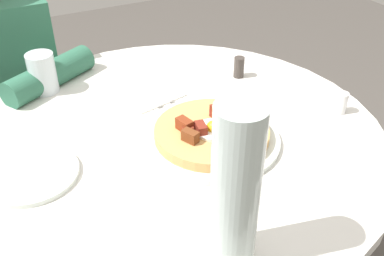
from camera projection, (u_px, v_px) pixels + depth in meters
name	position (u px, v px, depth m)	size (l,w,h in m)	color
dining_table	(175.00, 191.00, 1.08)	(0.94, 0.94, 0.76)	silver
person_seated	(5.00, 132.00, 1.41)	(0.46, 0.48, 1.14)	#2D2D33
pizza_plate	(211.00, 139.00, 0.94)	(0.29, 0.29, 0.01)	silver
breakfast_pizza	(211.00, 132.00, 0.93)	(0.24, 0.24, 0.05)	tan
bread_plate	(31.00, 174.00, 0.85)	(0.18, 0.18, 0.01)	silver
napkin	(145.00, 91.00, 1.12)	(0.17, 0.14, 0.00)	white
fork	(150.00, 87.00, 1.13)	(0.18, 0.01, 0.01)	silver
knife	(139.00, 92.00, 1.11)	(0.18, 0.01, 0.01)	silver
water_glass	(43.00, 73.00, 1.10)	(0.07, 0.07, 0.10)	silver
water_bottle	(235.00, 190.00, 0.62)	(0.07, 0.07, 0.27)	silver
salt_shaker	(341.00, 103.00, 1.03)	(0.03, 0.03, 0.05)	white
pepper_shaker	(239.00, 67.00, 1.18)	(0.03, 0.03, 0.06)	#3F3833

